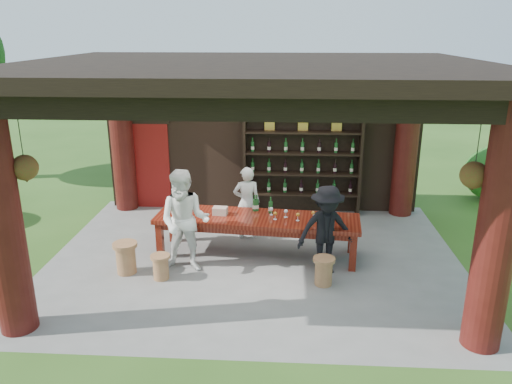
# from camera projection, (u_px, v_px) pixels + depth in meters

# --- Properties ---
(ground) EXTENTS (90.00, 90.00, 0.00)m
(ground) POSITION_uv_depth(u_px,v_px,m) (255.00, 259.00, 9.10)
(ground) COLOR #2D5119
(ground) RESTS_ON ground
(pavilion) EXTENTS (7.50, 6.00, 3.60)m
(pavilion) POSITION_uv_depth(u_px,v_px,m) (255.00, 139.00, 8.84)
(pavilion) COLOR slate
(pavilion) RESTS_ON ground
(wine_shelf) EXTENTS (2.59, 0.39, 2.28)m
(wine_shelf) POSITION_uv_depth(u_px,v_px,m) (302.00, 164.00, 11.02)
(wine_shelf) COLOR black
(wine_shelf) RESTS_ON ground
(tasting_table) EXTENTS (3.77, 1.28, 0.75)m
(tasting_table) POSITION_uv_depth(u_px,v_px,m) (257.00, 223.00, 9.07)
(tasting_table) COLOR #50140B
(tasting_table) RESTS_ON ground
(stool_near_left) EXTENTS (0.33, 0.33, 0.43)m
(stool_near_left) POSITION_uv_depth(u_px,v_px,m) (161.00, 266.00, 8.30)
(stool_near_left) COLOR #905C39
(stool_near_left) RESTS_ON ground
(stool_near_right) EXTENTS (0.36, 0.36, 0.47)m
(stool_near_right) POSITION_uv_depth(u_px,v_px,m) (324.00, 270.00, 8.11)
(stool_near_right) COLOR #905C39
(stool_near_right) RESTS_ON ground
(stool_far_left) EXTENTS (0.42, 0.42, 0.55)m
(stool_far_left) POSITION_uv_depth(u_px,v_px,m) (126.00, 257.00, 8.50)
(stool_far_left) COLOR #905C39
(stool_far_left) RESTS_ON ground
(host) EXTENTS (0.58, 0.43, 1.46)m
(host) POSITION_uv_depth(u_px,v_px,m) (247.00, 203.00, 9.81)
(host) COLOR beige
(host) RESTS_ON ground
(guest_woman) EXTENTS (0.90, 0.71, 1.80)m
(guest_woman) POSITION_uv_depth(u_px,v_px,m) (185.00, 221.00, 8.41)
(guest_woman) COLOR white
(guest_woman) RESTS_ON ground
(guest_man) EXTENTS (1.10, 0.78, 1.55)m
(guest_man) POSITION_uv_depth(u_px,v_px,m) (326.00, 230.00, 8.37)
(guest_man) COLOR black
(guest_man) RESTS_ON ground
(table_bottles) EXTENTS (0.38, 0.18, 0.31)m
(table_bottles) POSITION_uv_depth(u_px,v_px,m) (261.00, 204.00, 9.25)
(table_bottles) COLOR #194C1E
(table_bottles) RESTS_ON tasting_table
(table_glasses) EXTENTS (0.85, 0.35, 0.15)m
(table_glasses) POSITION_uv_depth(u_px,v_px,m) (293.00, 215.00, 8.92)
(table_glasses) COLOR silver
(table_glasses) RESTS_ON tasting_table
(napkin_basket) EXTENTS (0.28, 0.20, 0.14)m
(napkin_basket) POSITION_uv_depth(u_px,v_px,m) (220.00, 211.00, 9.13)
(napkin_basket) COLOR #BF6672
(napkin_basket) RESTS_ON tasting_table
(shrubs) EXTENTS (15.24, 8.76, 1.36)m
(shrubs) POSITION_uv_depth(u_px,v_px,m) (376.00, 220.00, 9.39)
(shrubs) COLOR #194C14
(shrubs) RESTS_ON ground
(trees) EXTENTS (21.97, 9.89, 4.80)m
(trees) POSITION_uv_depth(u_px,v_px,m) (480.00, 64.00, 9.33)
(trees) COLOR #3F2819
(trees) RESTS_ON ground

